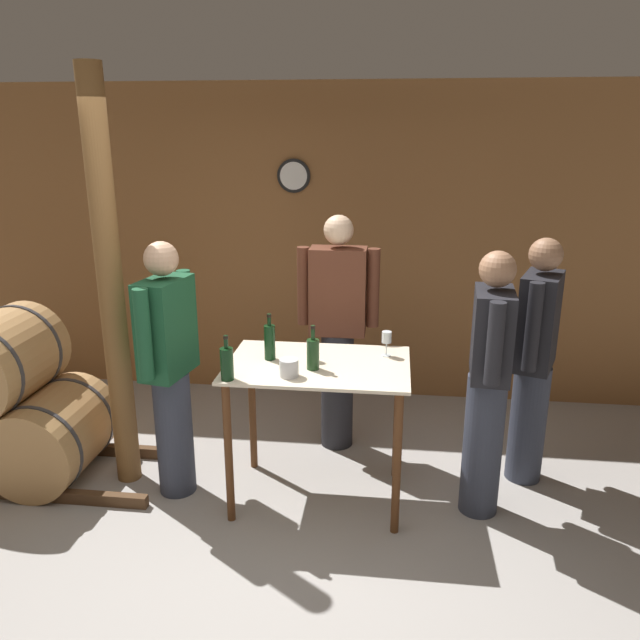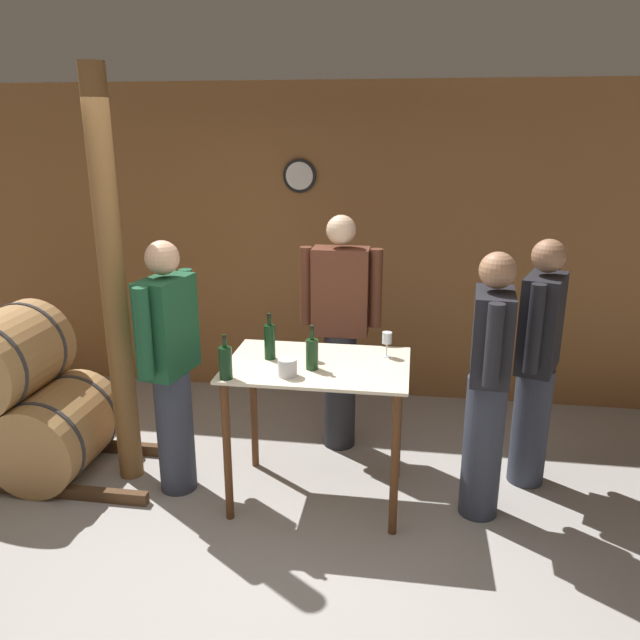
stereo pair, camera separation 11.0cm
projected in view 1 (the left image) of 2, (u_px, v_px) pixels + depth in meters
The scene contains 15 objects.
ground_plane at pixel (258, 571), 3.42m from camera, with size 14.00×14.00×0.00m, color #9E9993.
back_wall at pixel (316, 245), 5.41m from camera, with size 8.40×0.08×2.70m.
barrel_rack at pixel (7, 410), 4.27m from camera, with size 2.18×0.77×1.17m.
tasting_table at pixel (318, 389), 3.90m from camera, with size 1.13×0.76×0.94m.
wooden_post at pixel (111, 289), 3.95m from camera, with size 0.16×0.16×2.70m.
wine_bottle_far_left at pixel (227, 363), 3.57m from camera, with size 0.08×0.08×0.27m.
wine_bottle_left at pixel (270, 341), 3.88m from camera, with size 0.07×0.07×0.30m.
wine_bottle_center at pixel (313, 353), 3.73m from camera, with size 0.08×0.08×0.27m.
wine_glass_near_left at pixel (312, 347), 3.87m from camera, with size 0.06×0.06×0.12m.
wine_glass_near_center at pixel (387, 338), 3.94m from camera, with size 0.06×0.06×0.16m.
ice_bucket at pixel (289, 368), 3.63m from camera, with size 0.11×0.11×0.11m.
person_host at pixel (338, 328), 4.54m from camera, with size 0.59×0.24×1.76m.
person_visitor_with_scarf at pixel (535, 358), 4.09m from camera, with size 0.34×0.56×1.68m.
person_visitor_bearded at pixel (488, 381), 3.72m from camera, with size 0.25×0.59×1.67m.
person_visitor_near_door at pixel (169, 366), 3.93m from camera, with size 0.29×0.58×1.68m.
Camera 1 is at (0.68, -2.80, 2.33)m, focal length 35.00 mm.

